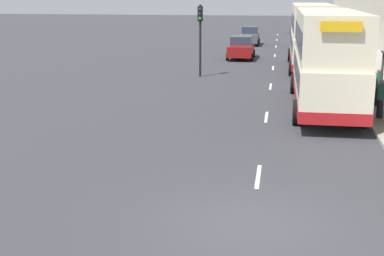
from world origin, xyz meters
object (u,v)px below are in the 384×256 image
object	(u,v)px
car_2	(304,37)
car_1	(298,27)
car_0	(250,36)
car_3	(241,48)
double_decker_bus_ahead	(311,35)
traffic_light_far_kerb	(200,28)
pedestrian_at_shelter	(378,87)
pedestrian_1	(381,98)
double_decker_bus_near	(326,58)

from	to	relation	value
car_2	car_1	bearing A→B (deg)	90.46
car_0	car_3	size ratio (longest dim) A/B	0.89
double_decker_bus_ahead	car_3	world-z (taller)	double_decker_bus_ahead
traffic_light_far_kerb	car_2	bearing A→B (deg)	70.73
car_0	pedestrian_at_shelter	bearing A→B (deg)	104.49
double_decker_bus_ahead	car_2	distance (m)	15.52
car_3	pedestrian_1	size ratio (longest dim) A/B	2.80
car_0	car_1	xyz separation A→B (m)	(5.09, 16.20, -0.03)
double_decker_bus_near	traffic_light_far_kerb	world-z (taller)	traffic_light_far_kerb
pedestrian_1	car_2	bearing A→B (deg)	93.56
double_decker_bus_near	car_1	size ratio (longest dim) A/B	2.51
car_2	pedestrian_1	bearing A→B (deg)	-86.44
double_decker_bus_ahead	car_1	xyz separation A→B (m)	(0.05, 32.38, -1.43)
pedestrian_at_shelter	pedestrian_1	size ratio (longest dim) A/B	1.07
pedestrian_at_shelter	car_3	bearing A→B (deg)	112.99
double_decker_bus_ahead	car_0	world-z (taller)	double_decker_bus_ahead
car_2	pedestrian_1	world-z (taller)	car_2
car_0	car_1	distance (m)	16.98
double_decker_bus_near	car_3	xyz separation A→B (m)	(-5.06, 17.86, -1.42)
pedestrian_at_shelter	car_2	bearing A→B (deg)	94.50
car_3	traffic_light_far_kerb	world-z (taller)	traffic_light_far_kerb
double_decker_bus_near	car_3	size ratio (longest dim) A/B	2.40
car_3	pedestrian_at_shelter	world-z (taller)	pedestrian_at_shelter
double_decker_bus_ahead	car_2	size ratio (longest dim) A/B	2.59
car_2	traffic_light_far_kerb	bearing A→B (deg)	-109.27
double_decker_bus_near	pedestrian_1	size ratio (longest dim) A/B	6.72
car_0	pedestrian_at_shelter	xyz separation A→B (m)	(7.44, -28.79, 0.12)
pedestrian_1	traffic_light_far_kerb	world-z (taller)	traffic_light_far_kerb
car_1	car_3	size ratio (longest dim) A/B	0.96
double_decker_bus_ahead	pedestrian_at_shelter	world-z (taller)	double_decker_bus_ahead
car_1	traffic_light_far_kerb	bearing A→B (deg)	-100.54
car_3	traffic_light_far_kerb	bearing A→B (deg)	79.23
double_decker_bus_ahead	car_0	xyz separation A→B (m)	(-5.04, 16.18, -1.40)
pedestrian_at_shelter	pedestrian_1	distance (m)	2.52
car_1	car_2	size ratio (longest dim) A/B	1.01
double_decker_bus_ahead	car_2	xyz separation A→B (m)	(0.19, 15.45, -1.38)
double_decker_bus_near	pedestrian_at_shelter	xyz separation A→B (m)	(2.36, 0.37, -1.28)
car_2	car_3	xyz separation A→B (m)	(-5.21, -10.57, -0.04)
pedestrian_1	traffic_light_far_kerb	distance (m)	13.90
car_1	pedestrian_at_shelter	distance (m)	45.05
double_decker_bus_ahead	pedestrian_1	distance (m)	15.31
car_3	pedestrian_at_shelter	size ratio (longest dim) A/B	2.61
car_1	double_decker_bus_ahead	bearing A→B (deg)	-90.09
car_0	car_2	size ratio (longest dim) A/B	0.94
car_0	car_1	bearing A→B (deg)	-107.45
double_decker_bus_near	double_decker_bus_ahead	distance (m)	12.97
car_0	car_3	bearing A→B (deg)	90.08
car_3	car_1	bearing A→B (deg)	-100.46
car_3	pedestrian_at_shelter	xyz separation A→B (m)	(7.42, -17.49, 0.13)
car_0	traffic_light_far_kerb	world-z (taller)	traffic_light_far_kerb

